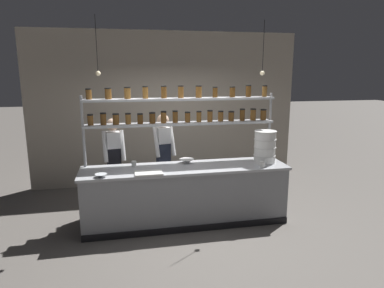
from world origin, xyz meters
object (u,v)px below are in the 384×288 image
object	(u,v)px
chef_left	(114,159)
spice_shelf_unit	(181,113)
chef_center	(164,154)
prep_bowl_center_front	(101,176)
serving_cup_by_board	(134,164)
serving_cup_front	(262,165)
prep_bowl_near_left	(187,161)
cutting_board	(149,173)
container_stack	(265,147)

from	to	relation	value
chef_left	spice_shelf_unit	bearing A→B (deg)	-28.09
chef_left	chef_center	distance (m)	0.86
spice_shelf_unit	prep_bowl_center_front	distance (m)	1.60
chef_left	prep_bowl_center_front	bearing A→B (deg)	-107.97
prep_bowl_center_front	serving_cup_by_board	xyz separation A→B (m)	(0.48, 0.46, 0.02)
prep_bowl_center_front	chef_left	bearing A→B (deg)	80.70
serving_cup_by_board	spice_shelf_unit	bearing A→B (deg)	11.12
serving_cup_front	serving_cup_by_board	distance (m)	1.99
prep_bowl_near_left	serving_cup_front	distance (m)	1.20
serving_cup_front	spice_shelf_unit	bearing A→B (deg)	152.21
prep_bowl_near_left	prep_bowl_center_front	bearing A→B (deg)	-159.30
cutting_board	prep_bowl_near_left	bearing A→B (deg)	35.86
serving_cup_front	serving_cup_by_board	xyz separation A→B (m)	(-1.94, 0.45, -0.00)
prep_bowl_near_left	container_stack	bearing A→B (deg)	-10.54
spice_shelf_unit	chef_left	bearing A→B (deg)	160.58
chef_left	prep_bowl_near_left	xyz separation A→B (m)	(1.16, -0.50, 0.03)
prep_bowl_center_front	spice_shelf_unit	bearing A→B (deg)	25.88
spice_shelf_unit	chef_center	size ratio (longest dim) A/B	1.87
chef_center	serving_cup_by_board	size ratio (longest dim) A/B	18.68
container_stack	prep_bowl_center_front	size ratio (longest dim) A/B	3.06
prep_bowl_center_front	serving_cup_front	distance (m)	2.41
spice_shelf_unit	cutting_board	bearing A→B (deg)	-135.33
spice_shelf_unit	chef_left	size ratio (longest dim) A/B	1.92
chef_center	prep_bowl_center_front	bearing A→B (deg)	-145.34
chef_center	prep_bowl_center_front	world-z (taller)	chef_center
spice_shelf_unit	prep_bowl_center_front	world-z (taller)	spice_shelf_unit
prep_bowl_near_left	serving_cup_by_board	bearing A→B (deg)	-177.11
container_stack	serving_cup_front	size ratio (longest dim) A/B	5.56
serving_cup_front	cutting_board	bearing A→B (deg)	179.18
serving_cup_front	serving_cup_by_board	world-z (taller)	serving_cup_front
container_stack	serving_cup_front	distance (m)	0.37
chef_left	prep_bowl_center_front	xyz separation A→B (m)	(-0.16, -1.00, 0.02)
serving_cup_front	chef_left	bearing A→B (deg)	156.15
prep_bowl_center_front	serving_cup_front	bearing A→B (deg)	0.05
chef_center	chef_left	bearing A→B (deg)	173.50
container_stack	serving_cup_by_board	distance (m)	2.11
chef_center	prep_bowl_near_left	size ratio (longest dim) A/B	6.85
prep_bowl_near_left	prep_bowl_center_front	xyz separation A→B (m)	(-1.32, -0.50, -0.01)
chef_left	prep_bowl_near_left	distance (m)	1.26
chef_center	serving_cup_front	size ratio (longest dim) A/B	17.50
container_stack	cutting_board	xyz separation A→B (m)	(-1.89, -0.24, -0.25)
cutting_board	spice_shelf_unit	bearing A→B (deg)	44.67
cutting_board	prep_bowl_center_front	size ratio (longest dim) A/B	2.33
chef_center	cutting_board	bearing A→B (deg)	-120.37
spice_shelf_unit	cutting_board	distance (m)	1.15
prep_bowl_near_left	serving_cup_front	bearing A→B (deg)	-24.50
container_stack	serving_cup_by_board	xyz separation A→B (m)	(-2.09, 0.19, -0.22)
chef_center	container_stack	size ratio (longest dim) A/B	3.15
container_stack	chef_center	bearing A→B (deg)	152.30
serving_cup_by_board	chef_left	bearing A→B (deg)	120.02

